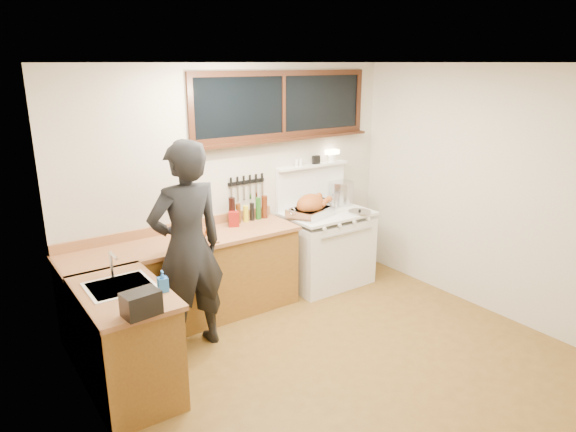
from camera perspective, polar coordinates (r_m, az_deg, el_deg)
ground_plane at (r=4.89m, az=5.43°, el=-15.64°), size 4.00×3.50×0.02m
room_shell at (r=4.25m, az=6.04°, el=3.66°), size 4.10×3.60×2.65m
counter_back at (r=5.40m, az=-11.20°, el=-7.07°), size 2.44×0.64×1.00m
counter_left at (r=4.43m, az=-17.59°, el=-13.15°), size 0.64×1.09×0.90m
sink_unit at (r=4.33m, az=-18.12°, el=-8.09°), size 0.50×0.45×0.37m
vintage_stove at (r=6.24m, az=4.22°, el=-3.37°), size 1.02×0.74×1.58m
back_window at (r=5.89m, az=-0.47°, el=11.46°), size 2.32×0.13×0.77m
left_doorway at (r=3.07m, az=-16.98°, el=-13.68°), size 0.02×1.04×2.17m
knife_strip at (r=5.76m, az=-4.63°, el=3.67°), size 0.46×0.03×0.28m
man at (r=4.73m, az=-11.14°, el=-3.53°), size 0.75×0.51×1.98m
soap_bottle at (r=4.10m, az=-13.75°, el=-7.04°), size 0.09×0.09×0.17m
toaster at (r=3.78m, az=-16.01°, el=-9.31°), size 0.27×0.20×0.17m
cutting_board at (r=5.15m, az=-10.09°, el=-2.26°), size 0.43×0.35×0.14m
roast_turkey at (r=5.90m, az=2.56°, el=0.96°), size 0.57×0.49×0.26m
stockpot at (r=6.42m, az=5.92°, el=2.57°), size 0.31×0.31×0.29m
saucepan at (r=6.25m, az=4.80°, el=1.39°), size 0.19×0.29×0.12m
pot_lid at (r=6.10m, az=7.95°, el=0.46°), size 0.31×0.31×0.04m
coffee_tin at (r=5.56m, az=-6.05°, el=-0.34°), size 0.14×0.12×0.16m
pitcher at (r=5.67m, az=-6.02°, el=-0.05°), size 0.09×0.09×0.15m
bottle_cluster at (r=5.72m, az=-4.48°, el=0.63°), size 0.49×0.07×0.30m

